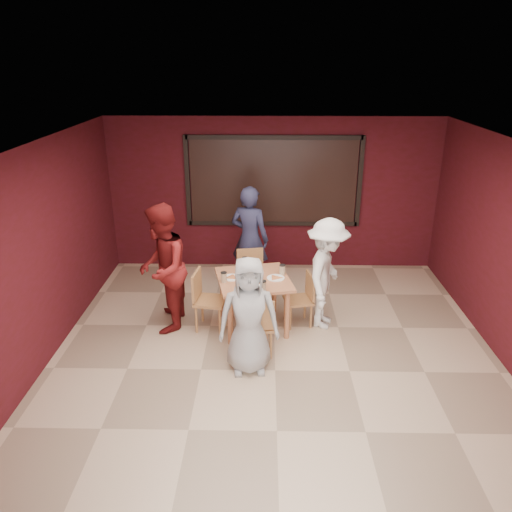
{
  "coord_description": "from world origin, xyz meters",
  "views": [
    {
      "loc": [
        -0.14,
        -5.42,
        3.78
      ],
      "look_at": [
        -0.27,
        1.11,
        1.14
      ],
      "focal_mm": 35.0,
      "sensor_mm": 36.0,
      "label": 1
    }
  ],
  "objects_px": {
    "diner_back": "(250,239)",
    "diner_right": "(327,274)",
    "diner_left": "(162,269)",
    "chair_back": "(251,274)",
    "chair_right": "(303,296)",
    "dining_table": "(253,284)",
    "diner_front": "(249,316)",
    "chair_left": "(205,297)",
    "chair_front": "(257,324)"
  },
  "relations": [
    {
      "from": "chair_back",
      "to": "diner_left",
      "type": "distance_m",
      "value": 1.57
    },
    {
      "from": "chair_back",
      "to": "diner_right",
      "type": "height_order",
      "value": "diner_right"
    },
    {
      "from": "chair_back",
      "to": "diner_back",
      "type": "bearing_deg",
      "value": 93.74
    },
    {
      "from": "diner_back",
      "to": "chair_left",
      "type": "bearing_deg",
      "value": 87.57
    },
    {
      "from": "diner_left",
      "to": "dining_table",
      "type": "bearing_deg",
      "value": 88.75
    },
    {
      "from": "chair_back",
      "to": "diner_right",
      "type": "bearing_deg",
      "value": -32.98
    },
    {
      "from": "chair_back",
      "to": "diner_back",
      "type": "relative_size",
      "value": 0.49
    },
    {
      "from": "diner_front",
      "to": "diner_right",
      "type": "bearing_deg",
      "value": 41.57
    },
    {
      "from": "chair_left",
      "to": "diner_back",
      "type": "relative_size",
      "value": 0.49
    },
    {
      "from": "chair_left",
      "to": "diner_left",
      "type": "relative_size",
      "value": 0.48
    },
    {
      "from": "dining_table",
      "to": "diner_left",
      "type": "relative_size",
      "value": 0.64
    },
    {
      "from": "chair_right",
      "to": "diner_back",
      "type": "height_order",
      "value": "diner_back"
    },
    {
      "from": "chair_front",
      "to": "chair_left",
      "type": "height_order",
      "value": "chair_left"
    },
    {
      "from": "diner_front",
      "to": "diner_right",
      "type": "relative_size",
      "value": 0.93
    },
    {
      "from": "diner_left",
      "to": "chair_right",
      "type": "bearing_deg",
      "value": 91.68
    },
    {
      "from": "chair_right",
      "to": "diner_left",
      "type": "height_order",
      "value": "diner_left"
    },
    {
      "from": "chair_right",
      "to": "diner_back",
      "type": "distance_m",
      "value": 1.55
    },
    {
      "from": "chair_left",
      "to": "diner_right",
      "type": "relative_size",
      "value": 0.54
    },
    {
      "from": "diner_back",
      "to": "diner_right",
      "type": "xyz_separation_m",
      "value": [
        1.16,
        -1.25,
        -0.08
      ]
    },
    {
      "from": "diner_back",
      "to": "diner_right",
      "type": "height_order",
      "value": "diner_back"
    },
    {
      "from": "dining_table",
      "to": "diner_right",
      "type": "relative_size",
      "value": 0.72
    },
    {
      "from": "chair_left",
      "to": "diner_left",
      "type": "height_order",
      "value": "diner_left"
    },
    {
      "from": "dining_table",
      "to": "chair_back",
      "type": "bearing_deg",
      "value": 94.16
    },
    {
      "from": "dining_table",
      "to": "chair_right",
      "type": "xyz_separation_m",
      "value": [
        0.73,
        0.11,
        -0.24
      ]
    },
    {
      "from": "dining_table",
      "to": "chair_right",
      "type": "bearing_deg",
      "value": 8.74
    },
    {
      "from": "diner_right",
      "to": "chair_right",
      "type": "bearing_deg",
      "value": 104.51
    },
    {
      "from": "chair_back",
      "to": "diner_left",
      "type": "xyz_separation_m",
      "value": [
        -1.25,
        -0.84,
        0.44
      ]
    },
    {
      "from": "chair_back",
      "to": "diner_right",
      "type": "distance_m",
      "value": 1.38
    },
    {
      "from": "diner_front",
      "to": "chair_back",
      "type": "bearing_deg",
      "value": 85.54
    },
    {
      "from": "chair_back",
      "to": "chair_right",
      "type": "relative_size",
      "value": 1.1
    },
    {
      "from": "dining_table",
      "to": "chair_right",
      "type": "height_order",
      "value": "dining_table"
    },
    {
      "from": "chair_right",
      "to": "diner_front",
      "type": "height_order",
      "value": "diner_front"
    },
    {
      "from": "dining_table",
      "to": "chair_front",
      "type": "xyz_separation_m",
      "value": [
        0.06,
        -0.78,
        -0.21
      ]
    },
    {
      "from": "diner_left",
      "to": "diner_right",
      "type": "height_order",
      "value": "diner_left"
    },
    {
      "from": "diner_right",
      "to": "chair_front",
      "type": "bearing_deg",
      "value": 148.76
    },
    {
      "from": "diner_right",
      "to": "chair_left",
      "type": "bearing_deg",
      "value": 111.4
    },
    {
      "from": "diner_right",
      "to": "diner_back",
      "type": "bearing_deg",
      "value": 60.15
    },
    {
      "from": "diner_right",
      "to": "dining_table",
      "type": "bearing_deg",
      "value": 112.51
    },
    {
      "from": "chair_right",
      "to": "diner_left",
      "type": "distance_m",
      "value": 2.1
    },
    {
      "from": "chair_right",
      "to": "diner_back",
      "type": "xyz_separation_m",
      "value": [
        -0.82,
        1.23,
        0.45
      ]
    },
    {
      "from": "diner_right",
      "to": "chair_back",
      "type": "bearing_deg",
      "value": 74.39
    },
    {
      "from": "dining_table",
      "to": "diner_front",
      "type": "distance_m",
      "value": 1.08
    },
    {
      "from": "chair_right",
      "to": "diner_right",
      "type": "distance_m",
      "value": 0.5
    },
    {
      "from": "chair_right",
      "to": "diner_front",
      "type": "relative_size",
      "value": 0.52
    },
    {
      "from": "diner_front",
      "to": "diner_right",
      "type": "distance_m",
      "value": 1.6
    },
    {
      "from": "chair_back",
      "to": "diner_right",
      "type": "xyz_separation_m",
      "value": [
        1.12,
        -0.73,
        0.33
      ]
    },
    {
      "from": "chair_back",
      "to": "chair_left",
      "type": "bearing_deg",
      "value": -127.1
    },
    {
      "from": "diner_front",
      "to": "diner_right",
      "type": "xyz_separation_m",
      "value": [
        1.1,
        1.17,
        0.06
      ]
    },
    {
      "from": "dining_table",
      "to": "chair_left",
      "type": "height_order",
      "value": "dining_table"
    },
    {
      "from": "dining_table",
      "to": "chair_left",
      "type": "relative_size",
      "value": 1.34
    }
  ]
}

